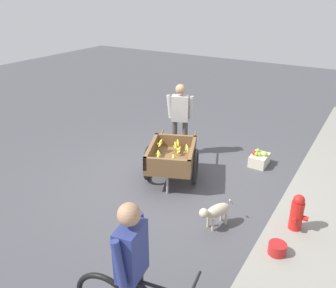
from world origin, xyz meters
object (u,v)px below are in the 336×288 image
at_px(plastic_bucket, 277,252).
at_px(apple_crate, 259,159).
at_px(dog, 216,211).
at_px(fire_hydrant, 296,216).
at_px(fruit_cart, 172,159).
at_px(vendor_person, 180,114).
at_px(cyclist_person, 132,262).

distance_m(plastic_bucket, apple_crate, 2.75).
distance_m(dog, fire_hydrant, 1.13).
bearing_deg(plastic_bucket, fruit_cart, -116.28).
bearing_deg(vendor_person, plastic_bucket, 50.98).
bearing_deg(fruit_cart, apple_crate, 140.16).
bearing_deg(apple_crate, fire_hydrant, 30.97).
relative_size(fruit_cart, vendor_person, 1.19).
bearing_deg(vendor_person, cyclist_person, 23.56).
bearing_deg(fire_hydrant, plastic_bucket, -6.20).
bearing_deg(fire_hydrant, fruit_cart, -101.12).
distance_m(cyclist_person, dog, 2.17).
bearing_deg(apple_crate, fruit_cart, -39.84).
height_order(plastic_bucket, apple_crate, apple_crate).
bearing_deg(apple_crate, plastic_bucket, 22.65).
xyz_separation_m(plastic_bucket, apple_crate, (-2.54, -1.06, -0.01)).
bearing_deg(fruit_cart, plastic_bucket, 63.72).
height_order(vendor_person, cyclist_person, cyclist_person).
bearing_deg(cyclist_person, vendor_person, -156.44).
bearing_deg(dog, vendor_person, -138.54).
height_order(vendor_person, dog, vendor_person).
xyz_separation_m(cyclist_person, apple_crate, (-4.35, -0.11, -0.82)).
height_order(fire_hydrant, plastic_bucket, fire_hydrant).
bearing_deg(cyclist_person, fire_hydrant, 157.60).
distance_m(vendor_person, fire_hydrant, 3.20).
distance_m(fire_hydrant, apple_crate, 2.21).
xyz_separation_m(fruit_cart, fire_hydrant, (0.46, 2.32, -0.10)).
xyz_separation_m(vendor_person, cyclist_person, (3.99, 1.74, 0.04)).
bearing_deg(fire_hydrant, vendor_person, -118.88).
xyz_separation_m(fruit_cart, vendor_person, (-1.06, -0.43, 0.46)).
bearing_deg(dog, plastic_bucket, 75.76).
distance_m(vendor_person, cyclist_person, 4.35).
distance_m(cyclist_person, fire_hydrant, 2.74).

